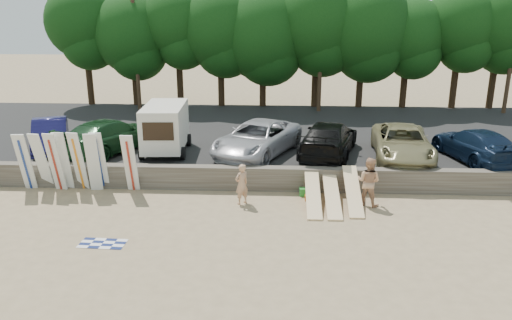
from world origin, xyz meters
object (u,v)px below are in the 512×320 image
object	(u,v)px
car_4	(402,143)
car_0	(50,135)
car_1	(110,135)
beachgoer_a	(242,184)
beachgoer_b	(369,182)
cooler	(304,192)
car_2	(257,139)
car_5	(475,145)
box_trailer	(165,126)
car_3	(329,139)

from	to	relation	value
car_4	car_0	bearing A→B (deg)	-176.30
car_1	beachgoer_a	distance (m)	8.10
beachgoer_b	cooler	size ratio (longest dim) A/B	5.02
car_0	car_2	distance (m)	10.03
car_4	beachgoer_a	world-z (taller)	car_4
car_1	cooler	distance (m)	9.91
car_4	car_5	world-z (taller)	car_4
box_trailer	cooler	xyz separation A→B (m)	(6.44, -3.54, -1.82)
car_1	beachgoer_a	xyz separation A→B (m)	(6.67, -4.55, -0.68)
box_trailer	beachgoer_b	world-z (taller)	box_trailer
box_trailer	car_3	xyz separation A→B (m)	(7.68, -0.03, -0.49)
car_2	beachgoer_a	world-z (taller)	car_2
car_5	cooler	bearing A→B (deg)	7.54
car_2	beachgoer_b	distance (m)	6.19
car_2	car_5	world-z (taller)	car_2
car_4	cooler	bearing A→B (deg)	-139.95
car_5	car_3	bearing A→B (deg)	-17.91
box_trailer	cooler	distance (m)	7.57
car_5	cooler	xyz separation A→B (m)	(-7.78, -3.03, -1.26)
car_5	car_4	bearing A→B (deg)	-14.62
beachgoer_b	car_1	bearing A→B (deg)	8.64
car_2	cooler	size ratio (longest dim) A/B	14.69
box_trailer	beachgoer_a	size ratio (longest dim) A/B	2.29
car_1	cooler	bearing A→B (deg)	-177.61
car_5	beachgoer_b	xyz separation A→B (m)	(-5.36, -3.86, -0.47)
car_1	cooler	size ratio (longest dim) A/B	14.33
car_4	car_5	size ratio (longest dim) A/B	1.08
box_trailer	car_5	xyz separation A→B (m)	(14.22, -0.51, -0.56)
beachgoer_a	beachgoer_b	world-z (taller)	beachgoer_b
car_4	beachgoer_b	xyz separation A→B (m)	(-2.12, -3.91, -0.49)
car_5	beachgoer_b	distance (m)	6.62
box_trailer	car_0	bearing A→B (deg)	174.61
car_5	cooler	distance (m)	8.45
car_2	car_3	distance (m)	3.34
car_0	car_4	bearing A→B (deg)	-24.51
car_1	cooler	world-z (taller)	car_1
box_trailer	car_3	distance (m)	7.70
car_3	cooler	bearing A→B (deg)	84.58
car_2	box_trailer	bearing A→B (deg)	-158.23
car_2	cooler	xyz separation A→B (m)	(2.09, -3.38, -1.32)
car_4	beachgoer_a	distance (m)	8.14
beachgoer_b	cooler	world-z (taller)	beachgoer_b
car_1	car_4	size ratio (longest dim) A/B	1.02
box_trailer	car_3	bearing A→B (deg)	-3.75
beachgoer_a	beachgoer_b	bearing A→B (deg)	141.57
box_trailer	car_4	size ratio (longest dim) A/B	0.69
car_0	car_3	xyz separation A→B (m)	(13.36, -0.21, 0.05)
car_4	cooler	size ratio (longest dim) A/B	14.11
box_trailer	car_1	size ratio (longest dim) A/B	0.68
car_4	car_5	distance (m)	3.24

